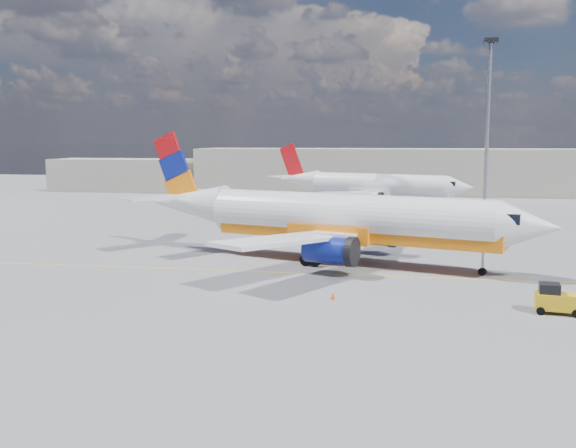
% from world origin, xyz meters
% --- Properties ---
extents(ground, '(240.00, 240.00, 0.00)m').
position_xyz_m(ground, '(0.00, 0.00, 0.00)').
color(ground, slate).
rests_on(ground, ground).
extents(taxi_line, '(70.00, 0.15, 0.01)m').
position_xyz_m(taxi_line, '(0.00, 3.00, 0.01)').
color(taxi_line, yellow).
rests_on(taxi_line, ground).
extents(terminal_main, '(70.00, 14.00, 8.00)m').
position_xyz_m(terminal_main, '(5.00, 75.00, 4.00)').
color(terminal_main, '#BBB2A1').
rests_on(terminal_main, ground).
extents(terminal_annex, '(26.00, 10.00, 6.00)m').
position_xyz_m(terminal_annex, '(-45.00, 72.00, 3.00)').
color(terminal_annex, '#BBB2A1').
rests_on(terminal_annex, ground).
extents(main_jet, '(34.47, 26.22, 10.45)m').
position_xyz_m(main_jet, '(1.00, 7.78, 3.48)').
color(main_jet, white).
rests_on(main_jet, ground).
extents(second_jet, '(29.92, 22.65, 9.13)m').
position_xyz_m(second_jet, '(2.41, 50.85, 3.04)').
color(second_jet, white).
rests_on(second_jet, ground).
extents(gse_tug, '(2.52, 1.76, 1.68)m').
position_xyz_m(gse_tug, '(14.63, -5.31, 0.80)').
color(gse_tug, black).
rests_on(gse_tug, ground).
extents(traffic_cone, '(0.35, 0.35, 0.50)m').
position_xyz_m(traffic_cone, '(2.05, -4.39, 0.24)').
color(traffic_cone, white).
rests_on(traffic_cone, ground).
extents(floodlight_mast, '(1.59, 1.59, 21.83)m').
position_xyz_m(floodlight_mast, '(16.70, 40.91, 13.09)').
color(floodlight_mast, gray).
rests_on(floodlight_mast, ground).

